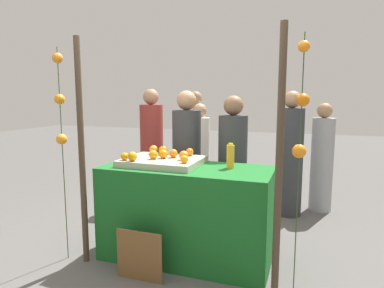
{
  "coord_description": "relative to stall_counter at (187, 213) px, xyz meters",
  "views": [
    {
      "loc": [
        1.09,
        -2.93,
        1.56
      ],
      "look_at": [
        0.0,
        0.15,
        1.1
      ],
      "focal_mm": 31.56,
      "sensor_mm": 36.0,
      "label": 1
    }
  ],
  "objects": [
    {
      "name": "vendor_right",
      "position": [
        0.3,
        0.64,
        0.28
      ],
      "size": [
        0.32,
        0.32,
        1.57
      ],
      "color": "#333338",
      "rests_on": "ground_plane"
    },
    {
      "name": "canopy_post_right",
      "position": [
        0.88,
        -0.4,
        0.6
      ],
      "size": [
        0.06,
        0.06,
        2.09
      ],
      "primitive_type": "cylinder",
      "color": "#473828",
      "rests_on": "ground_plane"
    },
    {
      "name": "orange_tray",
      "position": [
        -0.27,
        0.04,
        0.48
      ],
      "size": [
        0.75,
        0.6,
        0.06
      ],
      "primitive_type": "cube",
      "color": "#B2AD99",
      "rests_on": "stall_counter"
    },
    {
      "name": "orange_7",
      "position": [
        -0.46,
        0.25,
        0.56
      ],
      "size": [
        0.09,
        0.09,
        0.09
      ],
      "primitive_type": "sphere",
      "color": "orange",
      "rests_on": "orange_tray"
    },
    {
      "name": "crowd_person_1",
      "position": [
        -1.1,
        1.48,
        0.33
      ],
      "size": [
        0.33,
        0.33,
        1.67
      ],
      "color": "maroon",
      "rests_on": "ground_plane"
    },
    {
      "name": "orange_0",
      "position": [
        -0.33,
        -0.03,
        0.55
      ],
      "size": [
        0.09,
        0.09,
        0.09
      ],
      "primitive_type": "sphere",
      "color": "orange",
      "rests_on": "orange_tray"
    },
    {
      "name": "ground_plane",
      "position": [
        0.0,
        0.0,
        -0.45
      ],
      "size": [
        24.0,
        24.0,
        0.0
      ],
      "primitive_type": "plane",
      "color": "#565451"
    },
    {
      "name": "orange_1",
      "position": [
        -0.04,
        0.02,
        0.56
      ],
      "size": [
        0.09,
        0.09,
        0.09
      ],
      "primitive_type": "sphere",
      "color": "orange",
      "rests_on": "orange_tray"
    },
    {
      "name": "orange_8",
      "position": [
        -0.18,
        0.12,
        0.55
      ],
      "size": [
        0.08,
        0.08,
        0.08
      ],
      "primitive_type": "sphere",
      "color": "orange",
      "rests_on": "orange_tray"
    },
    {
      "name": "orange_3",
      "position": [
        -0.26,
        0.04,
        0.55
      ],
      "size": [
        0.09,
        0.09,
        0.09
      ],
      "primitive_type": "sphere",
      "color": "orange",
      "rests_on": "orange_tray"
    },
    {
      "name": "orange_5",
      "position": [
        -0.57,
        -0.17,
        0.55
      ],
      "size": [
        0.07,
        0.07,
        0.07
      ],
      "primitive_type": "sphere",
      "color": "orange",
      "rests_on": "orange_tray"
    },
    {
      "name": "crowd_person_2",
      "position": [
        -0.74,
        2.4,
        0.32
      ],
      "size": [
        0.33,
        0.33,
        1.65
      ],
      "color": "beige",
      "rests_on": "ground_plane"
    },
    {
      "name": "vendor_left",
      "position": [
        -0.24,
        0.64,
        0.31
      ],
      "size": [
        0.33,
        0.33,
        1.63
      ],
      "color": "#333338",
      "rests_on": "ground_plane"
    },
    {
      "name": "crowd_person_0",
      "position": [
        0.85,
        1.59,
        0.31
      ],
      "size": [
        0.33,
        0.33,
        1.64
      ],
      "color": "#333338",
      "rests_on": "ground_plane"
    },
    {
      "name": "canopy_post_left",
      "position": [
        -0.88,
        -0.4,
        0.6
      ],
      "size": [
        0.06,
        0.06,
        2.09
      ],
      "primitive_type": "cylinder",
      "color": "#473828",
      "rests_on": "ground_plane"
    },
    {
      "name": "garland_strand_right",
      "position": [
        1.02,
        -0.4,
        0.99
      ],
      "size": [
        0.11,
        0.1,
        2.01
      ],
      "color": "#2D4C23",
      "rests_on": "ground_plane"
    },
    {
      "name": "orange_2",
      "position": [
        -0.47,
        -0.19,
        0.56
      ],
      "size": [
        0.09,
        0.09,
        0.09
      ],
      "primitive_type": "sphere",
      "color": "orange",
      "rests_on": "orange_tray"
    },
    {
      "name": "orange_4",
      "position": [
        0.02,
        -0.11,
        0.55
      ],
      "size": [
        0.07,
        0.07,
        0.07
      ],
      "primitive_type": "sphere",
      "color": "orange",
      "rests_on": "orange_tray"
    },
    {
      "name": "chalkboard_sign",
      "position": [
        -0.23,
        -0.52,
        -0.24
      ],
      "size": [
        0.42,
        0.03,
        0.45
      ],
      "color": "brown",
      "rests_on": "ground_plane"
    },
    {
      "name": "stall_counter",
      "position": [
        0.0,
        0.0,
        0.0
      ],
      "size": [
        1.6,
        0.71,
        0.9
      ],
      "primitive_type": "cube",
      "color": "#196023",
      "rests_on": "ground_plane"
    },
    {
      "name": "crowd_person_4",
      "position": [
        1.26,
        1.91,
        0.24
      ],
      "size": [
        0.3,
        0.3,
        1.48
      ],
      "color": "#99999E",
      "rests_on": "ground_plane"
    },
    {
      "name": "juice_bottle",
      "position": [
        0.4,
        0.09,
        0.56
      ],
      "size": [
        0.07,
        0.07,
        0.23
      ],
      "color": "#F7A025",
      "rests_on": "stall_counter"
    },
    {
      "name": "orange_6",
      "position": [
        -0.07,
        0.27,
        0.55
      ],
      "size": [
        0.08,
        0.08,
        0.08
      ],
      "primitive_type": "sphere",
      "color": "orange",
      "rests_on": "orange_tray"
    },
    {
      "name": "garland_strand_left",
      "position": [
        -1.09,
        -0.41,
        1.05
      ],
      "size": [
        0.11,
        0.11,
        2.01
      ],
      "color": "#2D4C23",
      "rests_on": "ground_plane"
    },
    {
      "name": "orange_9",
      "position": [
        -0.35,
        0.23,
        0.56
      ],
      "size": [
        0.09,
        0.09,
        0.09
      ],
      "primitive_type": "sphere",
      "color": "orange",
      "rests_on": "orange_tray"
    },
    {
      "name": "crowd_person_3",
      "position": [
        -0.37,
        1.51,
        0.23
      ],
      "size": [
        0.29,
        0.29,
        1.47
      ],
      "color": "beige",
      "rests_on": "ground_plane"
    }
  ]
}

